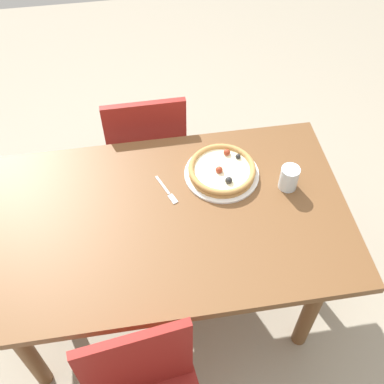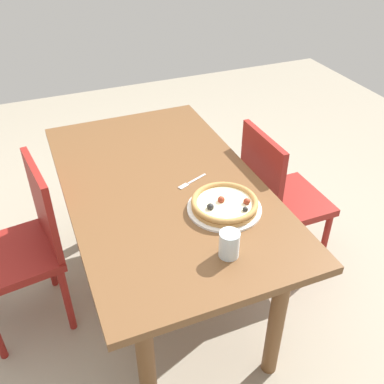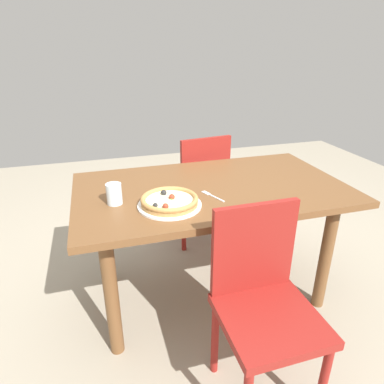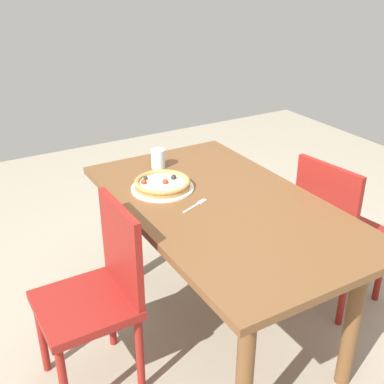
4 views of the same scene
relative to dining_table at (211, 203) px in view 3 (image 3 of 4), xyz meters
The scene contains 8 objects.
ground_plane 0.64m from the dining_table, ahead, with size 6.00×6.00×0.00m, color #9E937F.
dining_table is the anchor object (origin of this frame).
chair_near 0.66m from the dining_table, 89.14° to the right, with size 0.40×0.40×0.87m.
chair_far 0.68m from the dining_table, 78.78° to the left, with size 0.45×0.45×0.87m.
plate 0.35m from the dining_table, 147.56° to the right, with size 0.31×0.31×0.01m, color white.
pizza 0.36m from the dining_table, 147.58° to the right, with size 0.28×0.28×0.05m.
fork 0.17m from the dining_table, 110.41° to the right, with size 0.08×0.16×0.00m.
drinking_glass 0.56m from the dining_table, behind, with size 0.08×0.08×0.10m, color silver.
Camera 3 is at (-0.59, -1.63, 1.47)m, focal length 31.51 mm.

